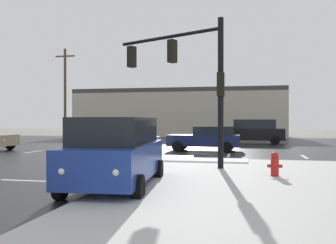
{
  "coord_description": "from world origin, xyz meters",
  "views": [
    {
      "loc": [
        6.79,
        -20.71,
        1.97
      ],
      "look_at": [
        1.67,
        4.31,
        1.86
      ],
      "focal_mm": 39.34,
      "sensor_mm": 36.0,
      "label": 1
    }
  ],
  "objects_px": {
    "sedan_silver": "(135,142)",
    "suv_blue": "(117,151)",
    "sedan_navy": "(207,138)",
    "utility_pole_distant": "(65,92)",
    "traffic_signal_mast": "(189,70)",
    "suv_black": "(254,131)",
    "fire_hydrant": "(275,164)"
  },
  "relations": [
    {
      "from": "sedan_silver",
      "to": "traffic_signal_mast",
      "type": "bearing_deg",
      "value": -139.7
    },
    {
      "from": "utility_pole_distant",
      "to": "traffic_signal_mast",
      "type": "bearing_deg",
      "value": -52.82
    },
    {
      "from": "sedan_silver",
      "to": "suv_blue",
      "type": "distance_m",
      "value": 8.79
    },
    {
      "from": "sedan_navy",
      "to": "suv_blue",
      "type": "bearing_deg",
      "value": 86.72
    },
    {
      "from": "traffic_signal_mast",
      "to": "utility_pole_distant",
      "type": "relative_size",
      "value": 0.59
    },
    {
      "from": "suv_black",
      "to": "suv_blue",
      "type": "distance_m",
      "value": 21.86
    },
    {
      "from": "traffic_signal_mast",
      "to": "sedan_navy",
      "type": "xyz_separation_m",
      "value": [
        -0.14,
        8.61,
        -3.14
      ]
    },
    {
      "from": "suv_black",
      "to": "sedan_navy",
      "type": "height_order",
      "value": "suv_black"
    },
    {
      "from": "sedan_navy",
      "to": "sedan_silver",
      "type": "bearing_deg",
      "value": 57.87
    },
    {
      "from": "traffic_signal_mast",
      "to": "sedan_navy",
      "type": "distance_m",
      "value": 9.16
    },
    {
      "from": "sedan_silver",
      "to": "fire_hydrant",
      "type": "bearing_deg",
      "value": -134.08
    },
    {
      "from": "suv_black",
      "to": "sedan_navy",
      "type": "distance_m",
      "value": 8.65
    },
    {
      "from": "fire_hydrant",
      "to": "sedan_silver",
      "type": "distance_m",
      "value": 8.91
    },
    {
      "from": "traffic_signal_mast",
      "to": "suv_blue",
      "type": "xyz_separation_m",
      "value": [
        -1.41,
        -4.75,
        -2.91
      ]
    },
    {
      "from": "fire_hydrant",
      "to": "suv_black",
      "type": "xyz_separation_m",
      "value": [
        -0.13,
        18.86,
        0.55
      ]
    },
    {
      "from": "suv_black",
      "to": "sedan_navy",
      "type": "relative_size",
      "value": 1.05
    },
    {
      "from": "fire_hydrant",
      "to": "utility_pole_distant",
      "type": "bearing_deg",
      "value": 129.32
    },
    {
      "from": "suv_black",
      "to": "suv_blue",
      "type": "bearing_deg",
      "value": 78.34
    },
    {
      "from": "sedan_navy",
      "to": "fire_hydrant",
      "type": "bearing_deg",
      "value": 109.11
    },
    {
      "from": "traffic_signal_mast",
      "to": "utility_pole_distant",
      "type": "xyz_separation_m",
      "value": [
        -16.92,
        22.3,
        1.11
      ]
    },
    {
      "from": "traffic_signal_mast",
      "to": "suv_blue",
      "type": "bearing_deg",
      "value": 98.5
    },
    {
      "from": "suv_black",
      "to": "suv_blue",
      "type": "relative_size",
      "value": 0.98
    },
    {
      "from": "fire_hydrant",
      "to": "suv_blue",
      "type": "xyz_separation_m",
      "value": [
        -4.57,
        -2.55,
        0.55
      ]
    },
    {
      "from": "sedan_navy",
      "to": "utility_pole_distant",
      "type": "distance_m",
      "value": 22.07
    },
    {
      "from": "traffic_signal_mast",
      "to": "utility_pole_distant",
      "type": "distance_m",
      "value": 28.02
    },
    {
      "from": "traffic_signal_mast",
      "to": "suv_black",
      "type": "bearing_deg",
      "value": -75.29
    },
    {
      "from": "traffic_signal_mast",
      "to": "fire_hydrant",
      "type": "distance_m",
      "value": 5.18
    },
    {
      "from": "traffic_signal_mast",
      "to": "sedan_silver",
      "type": "relative_size",
      "value": 1.26
    },
    {
      "from": "suv_blue",
      "to": "fire_hydrant",
      "type": "bearing_deg",
      "value": 114.69
    },
    {
      "from": "sedan_navy",
      "to": "utility_pole_distant",
      "type": "relative_size",
      "value": 0.47
    },
    {
      "from": "sedan_silver",
      "to": "suv_blue",
      "type": "height_order",
      "value": "suv_blue"
    },
    {
      "from": "traffic_signal_mast",
      "to": "suv_black",
      "type": "distance_m",
      "value": 17.17
    }
  ]
}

